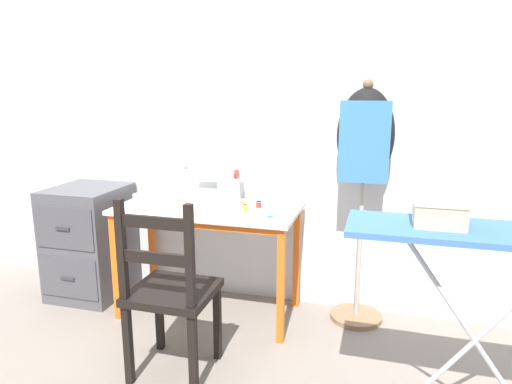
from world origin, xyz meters
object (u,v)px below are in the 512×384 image
fabric_bowl (142,198)px  scissors (273,216)px  sewing_machine (214,181)px  thread_spool_mid_table (245,208)px  filing_cabinet (90,241)px  storage_box (439,213)px  wooden_chair (170,293)px  thread_spool_far_edge (259,205)px  ironing_board (486,244)px  dress_form (365,150)px  thread_spool_near_machine (243,203)px

fabric_bowl → scissors: size_ratio=0.95×
sewing_machine → thread_spool_mid_table: 0.30m
filing_cabinet → storage_box: bearing=-19.4°
scissors → wooden_chair: (-0.38, -0.58, -0.27)m
thread_spool_mid_table → thread_spool_far_edge: same height
sewing_machine → fabric_bowl: sewing_machine is taller
thread_spool_far_edge → wooden_chair: 0.82m
filing_cabinet → thread_spool_far_edge: bearing=1.0°
filing_cabinet → ironing_board: (2.32, -0.77, 0.46)m
thread_spool_far_edge → ironing_board: bearing=-35.5°
scissors → storage_box: size_ratio=0.63×
fabric_bowl → dress_form: dress_form is taller
storage_box → ironing_board: bearing=-4.9°
thread_spool_mid_table → wooden_chair: 0.71m
thread_spool_near_machine → thread_spool_far_edge: size_ratio=0.80×
thread_spool_near_machine → ironing_board: 1.47m
sewing_machine → thread_spool_far_edge: sewing_machine is taller
filing_cabinet → ironing_board: ironing_board is taller
scissors → ironing_board: size_ratio=0.12×
filing_cabinet → dress_form: size_ratio=0.52×
thread_spool_far_edge → dress_form: (0.61, 0.10, 0.34)m
thread_spool_far_edge → filing_cabinet: size_ratio=0.06×
thread_spool_far_edge → ironing_board: ironing_board is taller
thread_spool_near_machine → thread_spool_mid_table: bearing=-66.0°
dress_form → ironing_board: (0.50, -0.89, -0.23)m
thread_spool_mid_table → thread_spool_far_edge: size_ratio=0.95×
fabric_bowl → dress_form: (1.37, 0.17, 0.34)m
filing_cabinet → sewing_machine: bearing=2.3°
thread_spool_far_edge → storage_box: bearing=-39.6°
scissors → ironing_board: 1.18m
fabric_bowl → filing_cabinet: 0.57m
sewing_machine → fabric_bowl: 0.48m
storage_box → dress_form: bearing=110.6°
scissors → dress_form: bearing=27.9°
scissors → filing_cabinet: filing_cabinet is taller
ironing_board → storage_box: size_ratio=5.23×
fabric_bowl → storage_box: (1.70, -0.71, 0.21)m
scissors → thread_spool_far_edge: 0.20m
sewing_machine → thread_spool_far_edge: (0.30, -0.01, -0.13)m
thread_spool_far_edge → filing_cabinet: filing_cabinet is taller
filing_cabinet → fabric_bowl: bearing=-5.8°
filing_cabinet → dress_form: bearing=3.7°
thread_spool_near_machine → filing_cabinet: bearing=-177.8°
thread_spool_far_edge → ironing_board: 1.37m
thread_spool_near_machine → thread_spool_mid_table: thread_spool_mid_table is taller
filing_cabinet → storage_box: size_ratio=3.86×
sewing_machine → filing_cabinet: sewing_machine is taller
scissors → storage_box: (0.81, -0.62, 0.24)m
filing_cabinet → ironing_board: bearing=-18.4°
thread_spool_near_machine → sewing_machine: bearing=-177.9°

